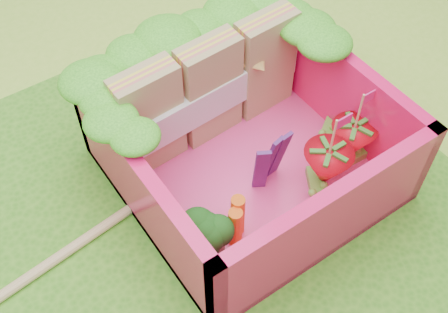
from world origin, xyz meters
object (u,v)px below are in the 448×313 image
sandwich_stack (210,90)px  strawberry_left (326,168)px  bento_box (248,141)px  broccoli (212,232)px  strawberry_right (351,142)px  chopsticks (21,282)px

sandwich_stack → strawberry_left: sandwich_stack is taller
sandwich_stack → strawberry_left: bearing=-68.6°
bento_box → broccoli: 0.55m
strawberry_right → chopsticks: bearing=169.6°
bento_box → chopsticks: bearing=176.9°
sandwich_stack → strawberry_right: sandwich_stack is taller
sandwich_stack → strawberry_right: size_ratio=2.31×
broccoli → chopsticks: size_ratio=0.15×
strawberry_left → sandwich_stack: bearing=111.4°
bento_box → strawberry_right: 0.57m
strawberry_left → chopsticks: bearing=165.9°
sandwich_stack → broccoli: bearing=-123.4°
strawberry_left → chopsticks: size_ratio=0.22×
bento_box → sandwich_stack: bearing=89.1°
bento_box → strawberry_left: 0.43m
bento_box → chopsticks: bento_box is taller
sandwich_stack → chopsticks: bearing=-167.5°
strawberry_left → chopsticks: (-1.54, 0.39, -0.16)m
broccoli → strawberry_right: 0.95m
chopsticks → sandwich_stack: bearing=12.5°
bento_box → chopsticks: size_ratio=0.57×
chopsticks → strawberry_left: bearing=-14.1°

